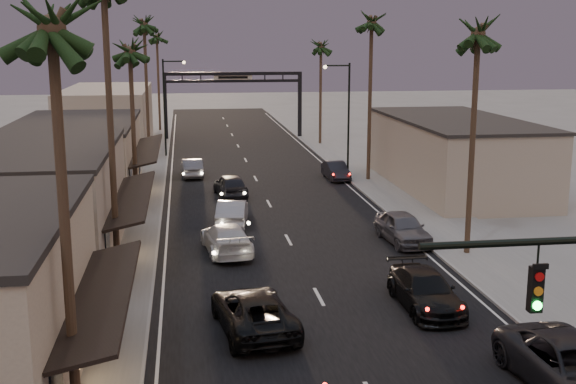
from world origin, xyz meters
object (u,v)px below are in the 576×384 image
object	(u,v)px
arch	(233,88)
curbside_near	(575,368)
palm_lc	(130,44)
palm_rb	(372,17)
palm_ra	(479,24)
palm_rc	(321,42)
palm_la	(50,10)
palm_ld	(144,20)
curbside_black	(425,291)
streetlight_left	(167,100)
oncoming_silver	(232,213)
oncoming_pickup	(254,311)
streetlight_right	(345,111)
palm_far	(157,33)

from	to	relation	value
arch	curbside_near	bearing A→B (deg)	-84.16
palm_lc	palm_rb	size ratio (longest dim) A/B	0.86
palm_ra	palm_rc	distance (m)	40.01
palm_la	palm_lc	xyz separation A→B (m)	(-0.00, 27.00, -0.97)
curbside_near	palm_ld	bearing A→B (deg)	104.64
palm_ra	curbside_black	xyz separation A→B (m)	(-4.57, -6.90, -10.69)
streetlight_left	palm_rb	bearing A→B (deg)	-42.05
curbside_near	curbside_black	size ratio (longest dim) A/B	1.18
curbside_black	oncoming_silver	bearing A→B (deg)	114.57
palm_lc	palm_la	bearing A→B (deg)	-90.00
palm_rb	curbside_near	size ratio (longest dim) A/B	2.31
oncoming_pickup	curbside_black	distance (m)	7.25
palm_ra	curbside_black	distance (m)	13.52
palm_lc	palm_ld	size ratio (longest dim) A/B	0.86
oncoming_silver	streetlight_left	bearing A→B (deg)	-73.24
palm_rc	palm_rb	bearing A→B (deg)	-90.00
palm_rc	palm_lc	bearing A→B (deg)	-121.56
curbside_near	oncoming_pickup	bearing A→B (deg)	142.27
streetlight_right	palm_rb	world-z (taller)	palm_rb
arch	palm_la	distance (m)	61.88
streetlight_left	palm_la	size ratio (longest dim) A/B	0.68
palm_ld	oncoming_pickup	distance (m)	41.28
curbside_black	palm_rc	bearing A→B (deg)	83.75
arch	oncoming_pickup	bearing A→B (deg)	-93.27
palm_la	palm_far	distance (m)	69.00
streetlight_left	palm_lc	bearing A→B (deg)	-94.37
palm_ra	palm_rc	xyz separation A→B (m)	(0.00, 40.00, -0.97)
palm_lc	oncoming_pickup	size ratio (longest dim) A/B	2.20
palm_ra	curbside_black	size ratio (longest dim) A/B	2.54
streetlight_right	oncoming_silver	distance (m)	17.17
palm_ra	oncoming_pickup	size ratio (longest dim) A/B	2.38
palm_la	curbside_near	xyz separation A→B (m)	(14.80, 0.42, -10.59)
palm_ld	oncoming_silver	world-z (taller)	palm_ld
arch	palm_lc	xyz separation A→B (m)	(-8.60, -34.00, 4.94)
palm_far	palm_lc	bearing A→B (deg)	-90.41
arch	streetlight_left	xyz separation A→B (m)	(-6.92, -12.00, -0.20)
palm_lc	streetlight_right	bearing A→B (deg)	30.11
palm_rb	palm_lc	bearing A→B (deg)	-155.06
streetlight_left	curbside_near	size ratio (longest dim) A/B	1.47
palm_lc	palm_ra	world-z (taller)	palm_ra
streetlight_left	curbside_black	xyz separation A→B (m)	(10.95, -40.90, -4.58)
palm_la	palm_ra	size ratio (longest dim) A/B	1.00
streetlight_left	palm_lc	distance (m)	22.65
oncoming_pickup	curbside_near	bearing A→B (deg)	138.13
arch	streetlight_right	xyz separation A→B (m)	(6.92, -25.00, -0.20)
arch	curbside_black	xyz separation A→B (m)	(4.03, -52.90, -4.78)
palm_lc	palm_rc	bearing A→B (deg)	58.44
palm_rc	curbside_near	world-z (taller)	palm_rc
palm_lc	palm_far	bearing A→B (deg)	89.59
arch	palm_rc	distance (m)	11.59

